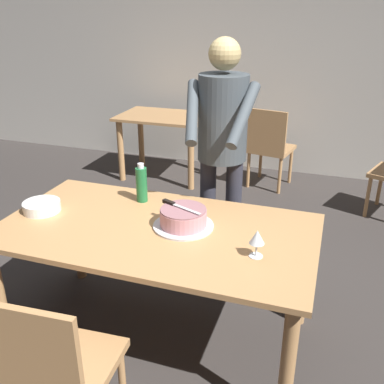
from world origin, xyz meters
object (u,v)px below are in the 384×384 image
Objects in this scene: main_dining_table at (157,243)px; plate_stack at (42,207)px; cake_on_platter at (183,218)px; wine_glass_near at (257,238)px; water_bottle at (142,184)px; chair_near_side at (53,369)px; cake_knife at (174,204)px; background_chair_0 at (269,145)px; background_table at (164,129)px; person_cutting_cake at (222,141)px.

plate_stack reaches higher than main_dining_table.
cake_on_platter is 2.36× the size of wine_glass_near.
water_bottle reaches higher than cake_on_platter.
cake_on_platter reaches higher than main_dining_table.
water_bottle is 1.22m from chair_near_side.
cake_on_platter is 1.32× the size of cake_knife.
cake_knife is at bearing -93.26° from background_chair_0.
cake_knife is 1.03× the size of water_bottle.
main_dining_table is 0.24m from cake_knife.
chair_near_side is at bearing -97.81° from main_dining_table.
main_dining_table is 1.96× the size of background_chair_0.
water_bottle is at bearing 145.85° from cake_on_platter.
chair_near_side is at bearing -75.53° from background_table.
background_chair_0 is (0.22, 2.61, -0.16)m from main_dining_table.
background_chair_0 is at bearing 97.66° from wine_glass_near.
wine_glass_near is at bearing -4.28° from plate_stack.
person_cutting_cake reaches higher than cake_knife.
chair_near_side is (-0.19, -0.94, -0.37)m from cake_knife.
chair_near_side is at bearing -95.52° from background_chair_0.
wine_glass_near is at bearing -63.73° from person_cutting_cake.
wine_glass_near reaches higher than cake_on_platter.
water_bottle is at bearing 33.01° from plate_stack.
cake_knife is 0.37m from water_bottle.
water_bottle reaches higher than background_table.
cake_on_platter reaches higher than background_table.
cake_knife is 0.82m from plate_stack.
cake_on_platter is 0.45m from water_bottle.
cake_knife is (0.07, 0.09, 0.21)m from main_dining_table.
chair_near_side is (-0.26, -0.91, -0.31)m from cake_on_platter.
plate_stack is 0.24× the size of background_chair_0.
person_cutting_cake is (0.11, 0.60, 0.21)m from cake_knife.
background_chair_0 is (0.33, 3.46, 0.00)m from chair_near_side.
main_dining_table reaches higher than background_table.
person_cutting_cake is (0.41, 0.38, 0.21)m from water_bottle.
water_bottle is (-0.22, 0.31, 0.21)m from main_dining_table.
background_chair_0 reaches higher than cake_on_platter.
cake_on_platter is 0.38× the size of background_chair_0.
chair_near_side is (0.11, -1.16, -0.37)m from water_bottle.
wine_glass_near reaches higher than main_dining_table.
chair_near_side is (-0.30, -1.54, -0.58)m from person_cutting_cake.
main_dining_table is 1.02× the size of person_cutting_cake.
water_bottle is (-0.30, 0.22, -0.00)m from cake_knife.
main_dining_table is at bearing 168.36° from wine_glass_near.
cake_on_platter is 1.00m from chair_near_side.
wine_glass_near is (0.44, -0.18, 0.05)m from cake_on_platter.
plate_stack is 1.20m from person_cutting_cake.
main_dining_table is at bearing -156.73° from cake_on_platter.
cake_knife is 1.03m from chair_near_side.
cake_on_platter is at bearing -34.15° from water_bottle.
wine_glass_near is 0.16× the size of chair_near_side.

